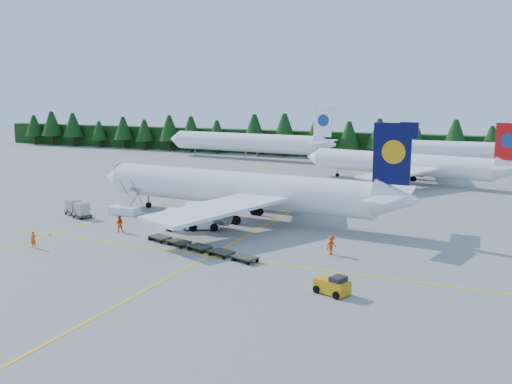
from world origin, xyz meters
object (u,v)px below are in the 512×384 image
at_px(service_truck, 193,216).
at_px(baggage_tug, 333,285).
at_px(airliner_red, 396,164).
at_px(airstairs, 125,208).
at_px(airliner_navy, 229,188).

bearing_deg(service_truck, baggage_tug, -58.84).
distance_m(airliner_red, airstairs, 49.05).
relative_size(airliner_red, baggage_tug, 12.32).
bearing_deg(airliner_navy, service_truck, -94.24).
distance_m(airliner_red, baggage_tug, 59.18).
xyz_separation_m(airliner_navy, airstairs, (-13.37, -3.35, -2.96)).
distance_m(airliner_navy, airliner_red, 39.91).
height_order(airliner_navy, airliner_red, airliner_navy).
xyz_separation_m(airliner_navy, service_truck, (-1.12, -7.03, -2.20)).
bearing_deg(baggage_tug, service_truck, 166.04).
distance_m(airstairs, service_truck, 12.81).
bearing_deg(airliner_navy, airstairs, -161.08).
xyz_separation_m(airliner_red, baggage_tug, (5.91, -58.83, -2.56)).
relative_size(airliner_navy, airstairs, 7.96).
xyz_separation_m(service_truck, baggage_tug, (20.72, -14.31, -0.80)).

